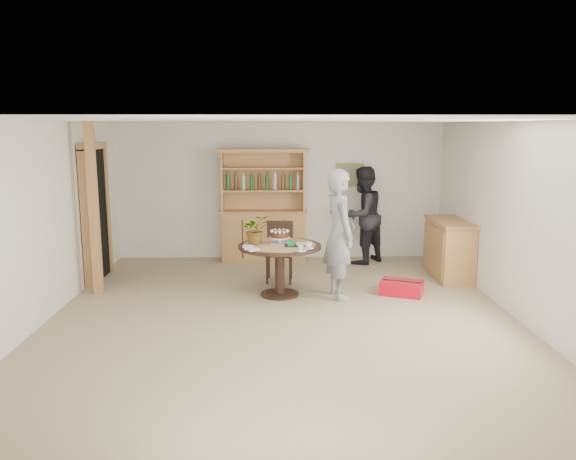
# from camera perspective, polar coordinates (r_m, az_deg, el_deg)

# --- Properties ---
(ground) EXTENTS (7.00, 7.00, 0.00)m
(ground) POSITION_cam_1_polar(r_m,az_deg,el_deg) (7.26, -0.54, -9.07)
(ground) COLOR tan
(ground) RESTS_ON ground
(room_shell) EXTENTS (6.04, 7.04, 2.52)m
(room_shell) POSITION_cam_1_polar(r_m,az_deg,el_deg) (6.89, -0.54, 4.72)
(room_shell) COLOR white
(room_shell) RESTS_ON ground
(doorway) EXTENTS (0.13, 1.10, 2.18)m
(doorway) POSITION_cam_1_polar(r_m,az_deg,el_deg) (9.38, -18.98, 1.79)
(doorway) COLOR black
(doorway) RESTS_ON ground
(pine_post) EXTENTS (0.12, 0.12, 2.50)m
(pine_post) POSITION_cam_1_polar(r_m,az_deg,el_deg) (8.54, -19.13, 1.95)
(pine_post) COLOR tan
(pine_post) RESTS_ON ground
(hutch) EXTENTS (1.62, 0.54, 2.04)m
(hutch) POSITION_cam_1_polar(r_m,az_deg,el_deg) (10.24, -2.50, 0.68)
(hutch) COLOR tan
(hutch) RESTS_ON ground
(sideboard) EXTENTS (0.54, 1.26, 0.94)m
(sideboard) POSITION_cam_1_polar(r_m,az_deg,el_deg) (9.49, 16.05, -1.84)
(sideboard) COLOR tan
(sideboard) RESTS_ON ground
(dining_table) EXTENTS (1.20, 1.20, 0.76)m
(dining_table) POSITION_cam_1_polar(r_m,az_deg,el_deg) (8.11, -0.85, -2.54)
(dining_table) COLOR black
(dining_table) RESTS_ON ground
(dining_chair) EXTENTS (0.45, 0.45, 0.95)m
(dining_chair) POSITION_cam_1_polar(r_m,az_deg,el_deg) (8.93, -0.86, -1.77)
(dining_chair) COLOR black
(dining_chair) RESTS_ON ground
(birthday_cake) EXTENTS (0.30, 0.30, 0.20)m
(birthday_cake) POSITION_cam_1_polar(r_m,az_deg,el_deg) (8.10, -0.86, -0.54)
(birthday_cake) COLOR white
(birthday_cake) RESTS_ON dining_table
(flower_vase) EXTENTS (0.47, 0.44, 0.42)m
(flower_vase) POSITION_cam_1_polar(r_m,az_deg,el_deg) (8.09, -3.34, 0.05)
(flower_vase) COLOR #3F7233
(flower_vase) RESTS_ON dining_table
(gift_tray) EXTENTS (0.30, 0.20, 0.08)m
(gift_tray) POSITION_cam_1_polar(r_m,az_deg,el_deg) (7.95, 0.70, -1.46)
(gift_tray) COLOR black
(gift_tray) RESTS_ON dining_table
(coffee_cup_a) EXTENTS (0.15, 0.15, 0.09)m
(coffee_cup_a) POSITION_cam_1_polar(r_m,az_deg,el_deg) (7.81, 2.10, -1.60)
(coffee_cup_a) COLOR silver
(coffee_cup_a) RESTS_ON dining_table
(coffee_cup_b) EXTENTS (0.15, 0.15, 0.08)m
(coffee_cup_b) POSITION_cam_1_polar(r_m,az_deg,el_deg) (7.64, 1.28, -1.90)
(coffee_cup_b) COLOR silver
(coffee_cup_b) RESTS_ON dining_table
(napkins) EXTENTS (0.24, 0.33, 0.03)m
(napkins) POSITION_cam_1_polar(r_m,az_deg,el_deg) (7.77, -3.86, -1.85)
(napkins) COLOR white
(napkins) RESTS_ON dining_table
(teen_boy) EXTENTS (0.58, 0.75, 1.85)m
(teen_boy) POSITION_cam_1_polar(r_m,az_deg,el_deg) (8.00, 5.25, -0.41)
(teen_boy) COLOR gray
(teen_boy) RESTS_ON ground
(adult_person) EXTENTS (1.07, 1.06, 1.74)m
(adult_person) POSITION_cam_1_polar(r_m,az_deg,el_deg) (10.09, 7.59, 1.49)
(adult_person) COLOR black
(adult_person) RESTS_ON ground
(red_suitcase) EXTENTS (0.71, 0.60, 0.21)m
(red_suitcase) POSITION_cam_1_polar(r_m,az_deg,el_deg) (8.44, 11.46, -5.77)
(red_suitcase) COLOR red
(red_suitcase) RESTS_ON ground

